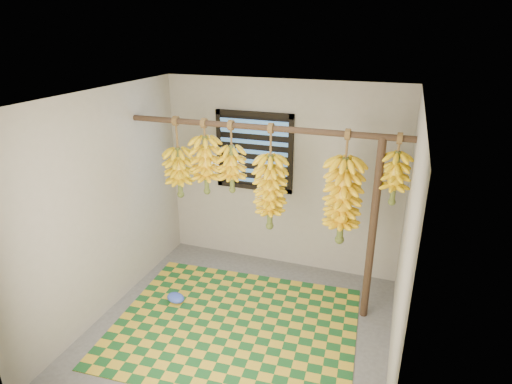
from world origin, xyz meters
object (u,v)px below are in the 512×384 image
at_px(support_post, 372,233).
at_px(banana_bunch_a, 179,172).
at_px(banana_bunch_f, 395,178).
at_px(woven_mat, 235,325).
at_px(plastic_bag, 176,298).
at_px(banana_bunch_e, 342,201).
at_px(banana_bunch_c, 232,169).
at_px(banana_bunch_d, 270,192).
at_px(banana_bunch_b, 206,165).

distance_m(support_post, banana_bunch_a, 2.22).
bearing_deg(banana_bunch_f, support_post, 180.00).
distance_m(woven_mat, plastic_bag, 0.82).
bearing_deg(support_post, banana_bunch_e, 180.00).
bearing_deg(banana_bunch_c, banana_bunch_e, 0.00).
xyz_separation_m(banana_bunch_a, banana_bunch_c, (0.65, 0.00, 0.11)).
xyz_separation_m(support_post, plastic_bag, (-2.06, -0.48, -0.94)).
xyz_separation_m(banana_bunch_a, banana_bunch_d, (1.08, 0.00, -0.10)).
xyz_separation_m(banana_bunch_b, banana_bunch_c, (0.31, 0.00, -0.01)).
xyz_separation_m(banana_bunch_b, banana_bunch_d, (0.74, 0.00, -0.23)).
relative_size(banana_bunch_a, banana_bunch_d, 0.80).
xyz_separation_m(plastic_bag, banana_bunch_b, (0.23, 0.48, 1.48)).
bearing_deg(banana_bunch_f, plastic_bag, -167.82).
distance_m(banana_bunch_d, banana_bunch_f, 1.28).
relative_size(support_post, banana_bunch_d, 1.72).
bearing_deg(banana_bunch_b, banana_bunch_e, 0.00).
bearing_deg(woven_mat, banana_bunch_d, 75.00).
height_order(plastic_bag, banana_bunch_e, banana_bunch_e).
bearing_deg(banana_bunch_a, plastic_bag, -76.53).
relative_size(plastic_bag, banana_bunch_d, 0.20).
bearing_deg(woven_mat, banana_bunch_b, 131.57).
relative_size(woven_mat, banana_bunch_a, 2.69).
distance_m(banana_bunch_a, banana_bunch_c, 0.66).
bearing_deg(banana_bunch_b, banana_bunch_f, 0.00).
relative_size(plastic_bag, banana_bunch_e, 0.19).
height_order(plastic_bag, banana_bunch_a, banana_bunch_a).
distance_m(woven_mat, banana_bunch_d, 1.46).
xyz_separation_m(support_post, banana_bunch_d, (-1.09, 0.00, 0.31)).
distance_m(banana_bunch_a, banana_bunch_b, 0.36).
distance_m(woven_mat, banana_bunch_b, 1.75).
height_order(woven_mat, banana_bunch_c, banana_bunch_c).
height_order(banana_bunch_a, banana_bunch_e, same).
height_order(banana_bunch_a, banana_bunch_d, same).
xyz_separation_m(woven_mat, banana_bunch_f, (1.42, 0.64, 1.61)).
bearing_deg(banana_bunch_d, banana_bunch_b, -180.00).
bearing_deg(banana_bunch_c, banana_bunch_a, 180.00).
relative_size(banana_bunch_b, banana_bunch_f, 1.20).
height_order(banana_bunch_c, banana_bunch_d, same).
bearing_deg(woven_mat, support_post, 27.00).
height_order(support_post, plastic_bag, support_post).
bearing_deg(banana_bunch_f, banana_bunch_b, 180.00).
height_order(banana_bunch_c, banana_bunch_e, same).
bearing_deg(banana_bunch_a, banana_bunch_b, 0.00).
height_order(banana_bunch_c, banana_bunch_f, same).
height_order(woven_mat, banana_bunch_e, banana_bunch_e).
bearing_deg(support_post, woven_mat, -153.00).
xyz_separation_m(banana_bunch_c, banana_bunch_f, (1.68, 0.00, 0.09)).
height_order(plastic_bag, banana_bunch_b, banana_bunch_b).
distance_m(banana_bunch_b, banana_bunch_f, 1.99).
distance_m(banana_bunch_d, banana_bunch_e, 0.77).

